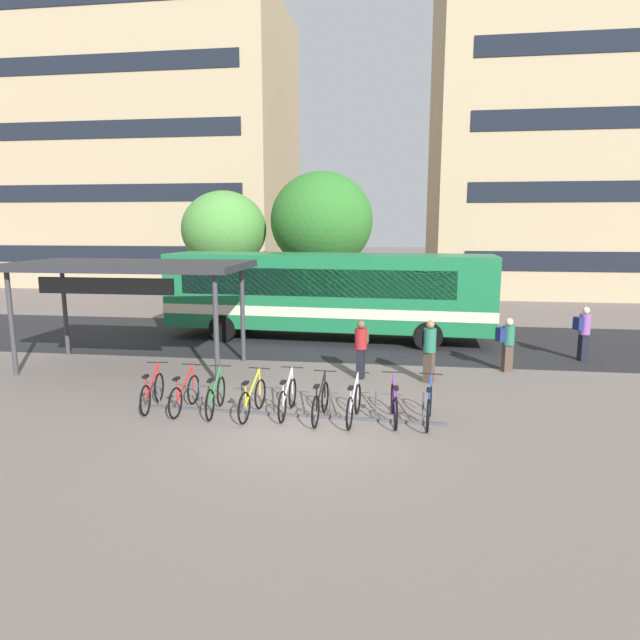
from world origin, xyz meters
TOP-DOWN VIEW (x-y plane):
  - ground at (0.00, 0.00)m, footprint 200.00×200.00m
  - bus_lane_asphalt at (0.00, 9.21)m, footprint 80.00×7.20m
  - city_bus at (-0.55, 9.21)m, footprint 12.14×3.23m
  - bike_rack at (-0.50, 0.69)m, footprint 7.09×0.31m
  - parked_bicycle_red_0 at (-3.70, 0.79)m, footprint 0.52×1.72m
  - parked_bicycle_red_1 at (-2.87, 0.71)m, footprint 0.52×1.72m
  - parked_bicycle_green_2 at (-2.12, 0.69)m, footprint 0.52×1.72m
  - parked_bicycle_yellow_3 at (-1.24, 0.60)m, footprint 0.52×1.72m
  - parked_bicycle_white_4 at (-0.47, 0.78)m, footprint 0.52×1.72m
  - parked_bicycle_black_5 at (0.31, 0.57)m, footprint 0.52×1.72m
  - parked_bicycle_silver_6 at (1.04, 0.56)m, footprint 0.52×1.72m
  - parked_bicycle_purple_7 at (1.92, 0.68)m, footprint 0.52×1.72m
  - parked_bicycle_blue_8 at (2.67, 0.65)m, footprint 0.52×1.72m
  - transit_shelter at (-5.86, 4.23)m, footprint 6.83×3.35m
  - commuter_black_pack_0 at (2.81, 3.86)m, footprint 0.61×0.53m
  - commuter_navy_pack_1 at (7.79, 7.00)m, footprint 0.60×0.49m
  - commuter_olive_pack_2 at (0.98, 4.03)m, footprint 0.40×0.57m
  - commuter_navy_pack_3 at (5.14, 5.30)m, footprint 0.59×0.47m
  - street_tree_0 at (-7.08, 17.14)m, footprint 4.41×4.41m
  - street_tree_1 at (-1.87, 16.75)m, footprint 5.12×5.12m
  - building_left_wing at (-17.80, 29.68)m, footprint 22.83×12.98m
  - building_right_wing at (16.83, 27.79)m, footprint 25.19×13.42m

SIDE VIEW (x-z plane):
  - ground at x=0.00m, z-range 0.00..0.00m
  - bus_lane_asphalt at x=0.00m, z-range 0.00..0.01m
  - bike_rack at x=-0.50m, z-range -0.26..0.44m
  - parked_bicycle_red_0 at x=-3.70m, z-range -0.11..0.88m
  - parked_bicycle_red_1 at x=-2.87m, z-range -0.11..0.88m
  - parked_bicycle_green_2 at x=-2.12m, z-range -0.11..0.88m
  - parked_bicycle_yellow_3 at x=-1.24m, z-range -0.11..0.88m
  - parked_bicycle_white_4 at x=-0.47m, z-range -0.11..0.88m
  - parked_bicycle_black_5 at x=0.31m, z-range -0.11..0.88m
  - parked_bicycle_silver_6 at x=1.04m, z-range -0.11..0.88m
  - parked_bicycle_purple_7 at x=1.92m, z-range -0.11..0.88m
  - parked_bicycle_blue_8 at x=2.67m, z-range -0.11..0.88m
  - commuter_navy_pack_3 at x=5.14m, z-range 0.12..1.71m
  - commuter_olive_pack_2 at x=0.98m, z-range 0.13..1.77m
  - commuter_black_pack_0 at x=2.81m, z-range 0.13..1.85m
  - commuter_navy_pack_1 at x=7.79m, z-range 0.13..1.86m
  - city_bus at x=-0.55m, z-range 0.18..3.38m
  - transit_shelter at x=-5.86m, z-range 1.40..4.58m
  - street_tree_0 at x=-7.08m, z-range 1.00..7.04m
  - street_tree_1 at x=-1.87m, z-range 1.01..7.92m
  - building_left_wing at x=-17.80m, z-range 0.00..19.78m
  - building_right_wing at x=16.83m, z-range 0.00..22.73m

